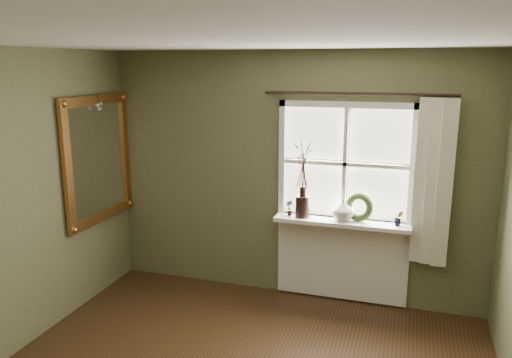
{
  "coord_description": "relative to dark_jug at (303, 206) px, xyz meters",
  "views": [
    {
      "loc": [
        1.18,
        -2.72,
        2.46
      ],
      "look_at": [
        -0.17,
        1.55,
        1.42
      ],
      "focal_mm": 35.0,
      "sensor_mm": 36.0,
      "label": 1
    }
  ],
  "objects": [
    {
      "name": "cream_vase",
      "position": [
        0.41,
        0.0,
        0.0
      ],
      "size": [
        0.29,
        0.29,
        0.23
      ],
      "primitive_type": "imported",
      "rotation": [
        0.0,
        0.0,
        -0.4
      ],
      "color": "beige",
      "rests_on": "window_sill"
    },
    {
      "name": "wall_back",
      "position": [
        -0.15,
        0.18,
        0.27
      ],
      "size": [
        4.0,
        0.1,
        2.6
      ],
      "primitive_type": "cube",
      "color": "#5F603F",
      "rests_on": "ground"
    },
    {
      "name": "window_sill",
      "position": [
        0.4,
        0.0,
        -0.13
      ],
      "size": [
        1.36,
        0.26,
        0.04
      ],
      "primitive_type": "cube",
      "color": "white",
      "rests_on": "wall_back"
    },
    {
      "name": "curtain",
      "position": [
        1.24,
        0.01,
        0.33
      ],
      "size": [
        0.36,
        0.12,
        1.59
      ],
      "primitive_type": "cube",
      "color": "beige",
      "rests_on": "wall_back"
    },
    {
      "name": "window_apron",
      "position": [
        0.4,
        0.11,
        -0.57
      ],
      "size": [
        1.36,
        0.04,
        0.88
      ],
      "primitive_type": "cube",
      "color": "white",
      "rests_on": "ground"
    },
    {
      "name": "window_frame",
      "position": [
        0.4,
        0.11,
        0.45
      ],
      "size": [
        1.36,
        0.06,
        1.24
      ],
      "color": "white",
      "rests_on": "wall_back"
    },
    {
      "name": "potted_plant_left",
      "position": [
        -0.14,
        0.0,
        -0.03
      ],
      "size": [
        0.1,
        0.09,
        0.17
      ],
      "primitive_type": "imported",
      "rotation": [
        0.0,
        0.0,
        -0.43
      ],
      "color": "#2E441E",
      "rests_on": "window_sill"
    },
    {
      "name": "wreath",
      "position": [
        0.57,
        0.04,
        -0.0
      ],
      "size": [
        0.31,
        0.2,
        0.3
      ],
      "primitive_type": "torus",
      "rotation": [
        1.36,
        0.0,
        -0.27
      ],
      "color": "#2E441E",
      "rests_on": "window_sill"
    },
    {
      "name": "dark_jug",
      "position": [
        0.0,
        0.0,
        0.0
      ],
      "size": [
        0.19,
        0.19,
        0.22
      ],
      "primitive_type": "cylinder",
      "rotation": [
        0.0,
        0.0,
        0.34
      ],
      "color": "black",
      "rests_on": "window_sill"
    },
    {
      "name": "curtain_rod",
      "position": [
        0.5,
        0.05,
        1.15
      ],
      "size": [
        1.84,
        0.03,
        0.03
      ],
      "primitive_type": "cylinder",
      "rotation": [
        0.0,
        1.57,
        0.0
      ],
      "color": "black",
      "rests_on": "wall_back"
    },
    {
      "name": "potted_plant_right",
      "position": [
        0.95,
        0.0,
        -0.04
      ],
      "size": [
        0.1,
        0.08,
        0.15
      ],
      "primitive_type": "imported",
      "rotation": [
        0.0,
        0.0,
        0.23
      ],
      "color": "#2E441E",
      "rests_on": "window_sill"
    },
    {
      "name": "gilt_mirror",
      "position": [
        -2.11,
        -0.42,
        0.45
      ],
      "size": [
        0.1,
        1.12,
        1.33
      ],
      "color": "white",
      "rests_on": "wall_left"
    },
    {
      "name": "ceiling",
      "position": [
        -0.15,
        -2.12,
        1.57
      ],
      "size": [
        4.5,
        4.5,
        0.0
      ],
      "primitive_type": "plane",
      "color": "silver",
      "rests_on": "ground"
    }
  ]
}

